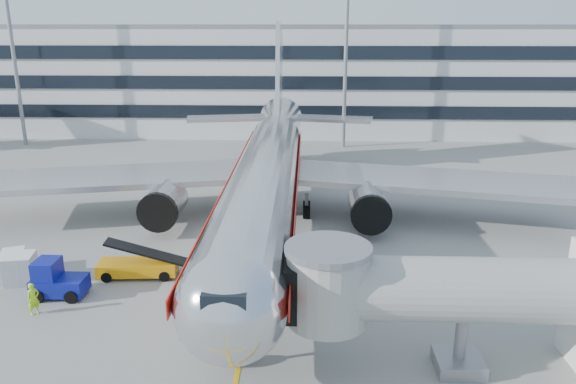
{
  "coord_description": "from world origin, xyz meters",
  "views": [
    {
      "loc": [
        3.19,
        -31.47,
        15.89
      ],
      "look_at": [
        1.83,
        7.74,
        4.0
      ],
      "focal_mm": 35.0,
      "sensor_mm": 36.0,
      "label": 1
    }
  ],
  "objects_px": {
    "cargo_container_left": "(20,268)",
    "ramp_worker": "(33,299)",
    "baggage_tug": "(56,281)",
    "cargo_container_right": "(14,261)",
    "belt_loader": "(138,266)",
    "main_jet": "(267,175)",
    "cargo_container_front": "(12,268)"
  },
  "relations": [
    {
      "from": "cargo_container_left",
      "to": "cargo_container_front",
      "type": "height_order",
      "value": "cargo_container_left"
    },
    {
      "from": "cargo_container_front",
      "to": "cargo_container_right",
      "type": "bearing_deg",
      "value": 113.21
    },
    {
      "from": "belt_loader",
      "to": "baggage_tug",
      "type": "height_order",
      "value": "belt_loader"
    },
    {
      "from": "main_jet",
      "to": "baggage_tug",
      "type": "height_order",
      "value": "main_jet"
    },
    {
      "from": "main_jet",
      "to": "ramp_worker",
      "type": "xyz_separation_m",
      "value": [
        -12.17,
        -15.17,
        -3.3
      ]
    },
    {
      "from": "cargo_container_right",
      "to": "cargo_container_front",
      "type": "xyz_separation_m",
      "value": [
        0.68,
        -1.59,
        0.18
      ]
    },
    {
      "from": "ramp_worker",
      "to": "main_jet",
      "type": "bearing_deg",
      "value": 2.28
    },
    {
      "from": "ramp_worker",
      "to": "cargo_container_left",
      "type": "bearing_deg",
      "value": 75.55
    },
    {
      "from": "belt_loader",
      "to": "cargo_container_left",
      "type": "height_order",
      "value": "belt_loader"
    },
    {
      "from": "cargo_container_right",
      "to": "ramp_worker",
      "type": "xyz_separation_m",
      "value": [
        3.99,
        -5.62,
        0.19
      ]
    },
    {
      "from": "cargo_container_right",
      "to": "cargo_container_front",
      "type": "relative_size",
      "value": 0.98
    },
    {
      "from": "ramp_worker",
      "to": "cargo_container_front",
      "type": "bearing_deg",
      "value": 80.44
    },
    {
      "from": "main_jet",
      "to": "ramp_worker",
      "type": "height_order",
      "value": "main_jet"
    },
    {
      "from": "main_jet",
      "to": "baggage_tug",
      "type": "distance_m",
      "value": 17.85
    },
    {
      "from": "main_jet",
      "to": "belt_loader",
      "type": "height_order",
      "value": "main_jet"
    },
    {
      "from": "baggage_tug",
      "to": "main_jet",
      "type": "bearing_deg",
      "value": 47.66
    },
    {
      "from": "belt_loader",
      "to": "cargo_container_left",
      "type": "xyz_separation_m",
      "value": [
        -7.2,
        -1.11,
        0.22
      ]
    },
    {
      "from": "main_jet",
      "to": "cargo_container_front",
      "type": "relative_size",
      "value": 27.6
    },
    {
      "from": "main_jet",
      "to": "baggage_tug",
      "type": "xyz_separation_m",
      "value": [
        -11.83,
        -12.98,
        -3.22
      ]
    },
    {
      "from": "main_jet",
      "to": "cargo_container_right",
      "type": "height_order",
      "value": "main_jet"
    },
    {
      "from": "cargo_container_left",
      "to": "ramp_worker",
      "type": "bearing_deg",
      "value": -55.47
    },
    {
      "from": "cargo_container_left",
      "to": "ramp_worker",
      "type": "height_order",
      "value": "ramp_worker"
    },
    {
      "from": "main_jet",
      "to": "belt_loader",
      "type": "relative_size",
      "value": 9.49
    },
    {
      "from": "cargo_container_right",
      "to": "baggage_tug",
      "type": "bearing_deg",
      "value": -38.27
    },
    {
      "from": "baggage_tug",
      "to": "cargo_container_left",
      "type": "relative_size",
      "value": 1.54
    },
    {
      "from": "main_jet",
      "to": "ramp_worker",
      "type": "relative_size",
      "value": 27.17
    },
    {
      "from": "baggage_tug",
      "to": "cargo_container_front",
      "type": "bearing_deg",
      "value": 153.34
    },
    {
      "from": "baggage_tug",
      "to": "cargo_container_right",
      "type": "relative_size",
      "value": 1.73
    },
    {
      "from": "belt_loader",
      "to": "ramp_worker",
      "type": "xyz_separation_m",
      "value": [
        -4.45,
        -5.11,
        0.22
      ]
    },
    {
      "from": "belt_loader",
      "to": "ramp_worker",
      "type": "bearing_deg",
      "value": -131.0
    },
    {
      "from": "belt_loader",
      "to": "ramp_worker",
      "type": "height_order",
      "value": "belt_loader"
    },
    {
      "from": "cargo_container_left",
      "to": "baggage_tug",
      "type": "bearing_deg",
      "value": -30.24
    }
  ]
}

